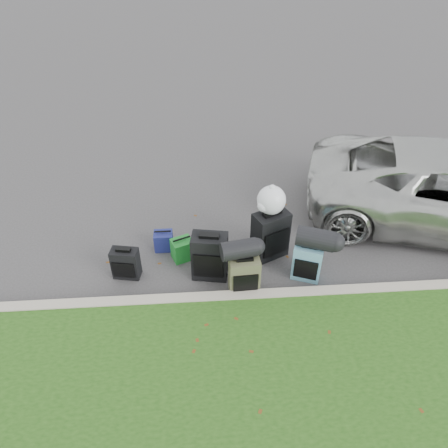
{
  "coord_description": "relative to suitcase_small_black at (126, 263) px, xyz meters",
  "views": [
    {
      "loc": [
        -0.49,
        -5.44,
        4.99
      ],
      "look_at": [
        -0.1,
        0.2,
        0.55
      ],
      "focal_mm": 35.0,
      "sensor_mm": 36.0,
      "label": 1
    }
  ],
  "objects": [
    {
      "name": "tote_green",
      "position": [
        0.88,
        0.36,
        -0.07
      ],
      "size": [
        0.41,
        0.37,
        0.38
      ],
      "primitive_type": "cube",
      "rotation": [
        0.0,
        0.0,
        0.39
      ],
      "color": "#1A7625",
      "rests_on": "ground"
    },
    {
      "name": "tote_navy",
      "position": [
        0.56,
        0.62,
        -0.1
      ],
      "size": [
        0.31,
        0.25,
        0.33
      ],
      "primitive_type": "cube",
      "rotation": [
        0.0,
        0.0,
        0.0
      ],
      "color": "navy",
      "rests_on": "ground"
    },
    {
      "name": "trash_bag",
      "position": [
        2.32,
        0.41,
        0.81
      ],
      "size": [
        0.46,
        0.46,
        0.46
      ],
      "primitive_type": "sphere",
      "color": "white",
      "rests_on": "suitcase_large_black_right"
    },
    {
      "name": "duffel_left",
      "position": [
        1.74,
        -0.36,
        0.51
      ],
      "size": [
        0.57,
        0.37,
        0.29
      ],
      "primitive_type": "cylinder",
      "rotation": [
        0.0,
        1.57,
        0.18
      ],
      "color": "black",
      "rests_on": "suitcase_olive"
    },
    {
      "name": "suitcase_teal",
      "position": [
        2.84,
        -0.22,
        0.05
      ],
      "size": [
        0.51,
        0.4,
        0.63
      ],
      "primitive_type": "cube",
      "rotation": [
        0.0,
        0.0,
        -0.37
      ],
      "color": "teal",
      "rests_on": "ground"
    },
    {
      "name": "suitcase_large_black_left",
      "position": [
        1.32,
        -0.08,
        0.13
      ],
      "size": [
        0.6,
        0.42,
        0.79
      ],
      "primitive_type": "cube",
      "rotation": [
        0.0,
        0.0,
        -0.17
      ],
      "color": "black",
      "rests_on": "ground"
    },
    {
      "name": "suitcase_large_black_right",
      "position": [
        2.34,
        0.35,
        0.16
      ],
      "size": [
        0.66,
        0.55,
        0.85
      ],
      "primitive_type": "cube",
      "rotation": [
        0.0,
        0.0,
        0.44
      ],
      "color": "black",
      "rests_on": "ground"
    },
    {
      "name": "suitcase_olive",
      "position": [
        1.83,
        -0.44,
        0.05
      ],
      "size": [
        0.47,
        0.31,
        0.63
      ],
      "primitive_type": "cube",
      "rotation": [
        0.0,
        0.0,
        0.05
      ],
      "color": "#40422A",
      "rests_on": "ground"
    },
    {
      "name": "curb",
      "position": [
        1.69,
        -0.67,
        -0.19
      ],
      "size": [
        120.0,
        0.18,
        0.15
      ],
      "primitive_type": "cube",
      "color": "#9E937F",
      "rests_on": "ground"
    },
    {
      "name": "duffel_right",
      "position": [
        2.91,
        -0.22,
        0.53
      ],
      "size": [
        0.65,
        0.51,
        0.32
      ],
      "primitive_type": "cylinder",
      "rotation": [
        0.0,
        1.57,
        -0.38
      ],
      "color": "black",
      "rests_on": "suitcase_teal"
    },
    {
      "name": "suitcase_small_black",
      "position": [
        0.0,
        0.0,
        0.0
      ],
      "size": [
        0.45,
        0.3,
        0.53
      ],
      "primitive_type": "cube",
      "rotation": [
        0.0,
        0.0,
        -0.18
      ],
      "color": "black",
      "rests_on": "ground"
    },
    {
      "name": "ground",
      "position": [
        1.69,
        0.33,
        -0.26
      ],
      "size": [
        120.0,
        120.0,
        0.0
      ],
      "primitive_type": "plane",
      "color": "#383535",
      "rests_on": "ground"
    }
  ]
}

